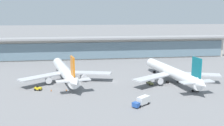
{
  "coord_description": "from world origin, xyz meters",
  "views": [
    {
      "loc": [
        -18.77,
        -115.86,
        31.61
      ],
      "look_at": [
        0.0,
        12.0,
        6.81
      ],
      "focal_mm": 41.86,
      "sensor_mm": 36.0,
      "label": 1
    }
  ],
  "objects_px": {
    "service_truck_by_tail_olive": "(150,82)",
    "service_truck_near_nose_yellow": "(38,88)",
    "service_truck_under_wing_grey": "(195,90)",
    "safety_cone_bravo": "(51,90)",
    "airliner_centre_stand": "(172,72)",
    "safety_cone_alpha": "(66,90)",
    "service_truck_mid_apron_blue": "(142,101)",
    "airliner_left_stand": "(65,71)"
  },
  "relations": [
    {
      "from": "service_truck_by_tail_olive",
      "to": "service_truck_near_nose_yellow",
      "type": "bearing_deg",
      "value": -176.94
    },
    {
      "from": "service_truck_under_wing_grey",
      "to": "safety_cone_bravo",
      "type": "height_order",
      "value": "service_truck_under_wing_grey"
    },
    {
      "from": "airliner_centre_stand",
      "to": "safety_cone_alpha",
      "type": "bearing_deg",
      "value": -171.72
    },
    {
      "from": "safety_cone_alpha",
      "to": "airliner_centre_stand",
      "type": "bearing_deg",
      "value": 8.28
    },
    {
      "from": "airliner_centre_stand",
      "to": "safety_cone_alpha",
      "type": "relative_size",
      "value": 79.5
    },
    {
      "from": "service_truck_under_wing_grey",
      "to": "service_truck_mid_apron_blue",
      "type": "distance_m",
      "value": 28.71
    },
    {
      "from": "airliner_left_stand",
      "to": "safety_cone_bravo",
      "type": "relative_size",
      "value": 79.04
    },
    {
      "from": "airliner_centre_stand",
      "to": "service_truck_under_wing_grey",
      "type": "distance_m",
      "value": 16.84
    },
    {
      "from": "service_truck_under_wing_grey",
      "to": "service_truck_by_tail_olive",
      "type": "relative_size",
      "value": 0.48
    },
    {
      "from": "airliner_left_stand",
      "to": "airliner_centre_stand",
      "type": "bearing_deg",
      "value": -10.43
    },
    {
      "from": "airliner_centre_stand",
      "to": "service_truck_by_tail_olive",
      "type": "relative_size",
      "value": 8.08
    },
    {
      "from": "service_truck_near_nose_yellow",
      "to": "service_truck_under_wing_grey",
      "type": "relative_size",
      "value": 0.98
    },
    {
      "from": "safety_cone_alpha",
      "to": "service_truck_near_nose_yellow",
      "type": "bearing_deg",
      "value": 169.16
    },
    {
      "from": "service_truck_near_nose_yellow",
      "to": "safety_cone_alpha",
      "type": "distance_m",
      "value": 11.88
    },
    {
      "from": "service_truck_under_wing_grey",
      "to": "safety_cone_alpha",
      "type": "xyz_separation_m",
      "value": [
        -52.15,
        8.91,
        -0.56
      ]
    },
    {
      "from": "service_truck_mid_apron_blue",
      "to": "service_truck_by_tail_olive",
      "type": "xyz_separation_m",
      "value": [
        10.55,
        26.45,
        -0.88
      ]
    },
    {
      "from": "service_truck_mid_apron_blue",
      "to": "service_truck_by_tail_olive",
      "type": "distance_m",
      "value": 28.49
    },
    {
      "from": "airliner_centre_stand",
      "to": "service_truck_mid_apron_blue",
      "type": "height_order",
      "value": "airliner_centre_stand"
    },
    {
      "from": "service_truck_by_tail_olive",
      "to": "safety_cone_alpha",
      "type": "relative_size",
      "value": 9.84
    },
    {
      "from": "airliner_left_stand",
      "to": "safety_cone_alpha",
      "type": "bearing_deg",
      "value": -86.61
    },
    {
      "from": "service_truck_near_nose_yellow",
      "to": "safety_cone_alpha",
      "type": "xyz_separation_m",
      "value": [
        11.66,
        -2.23,
        -0.56
      ]
    },
    {
      "from": "service_truck_under_wing_grey",
      "to": "safety_cone_alpha",
      "type": "distance_m",
      "value": 52.91
    },
    {
      "from": "service_truck_by_tail_olive",
      "to": "safety_cone_bravo",
      "type": "xyz_separation_m",
      "value": [
        -43.14,
        -4.45,
        -0.49
      ]
    },
    {
      "from": "airliner_left_stand",
      "to": "airliner_centre_stand",
      "type": "relative_size",
      "value": 0.99
    },
    {
      "from": "airliner_left_stand",
      "to": "service_truck_near_nose_yellow",
      "type": "bearing_deg",
      "value": -127.77
    },
    {
      "from": "airliner_left_stand",
      "to": "airliner_centre_stand",
      "type": "distance_m",
      "value": 49.93
    },
    {
      "from": "airliner_centre_stand",
      "to": "service_truck_near_nose_yellow",
      "type": "xyz_separation_m",
      "value": [
        -59.81,
        -4.77,
        -3.79
      ]
    },
    {
      "from": "service_truck_near_nose_yellow",
      "to": "safety_cone_alpha",
      "type": "relative_size",
      "value": 4.66
    },
    {
      "from": "service_truck_near_nose_yellow",
      "to": "airliner_centre_stand",
      "type": "bearing_deg",
      "value": 4.56
    },
    {
      "from": "safety_cone_alpha",
      "to": "safety_cone_bravo",
      "type": "bearing_deg",
      "value": 176.49
    },
    {
      "from": "safety_cone_bravo",
      "to": "service_truck_near_nose_yellow",
      "type": "bearing_deg",
      "value": 161.32
    },
    {
      "from": "service_truck_mid_apron_blue",
      "to": "airliner_left_stand",
      "type": "bearing_deg",
      "value": 126.0
    },
    {
      "from": "service_truck_near_nose_yellow",
      "to": "safety_cone_bravo",
      "type": "height_order",
      "value": "service_truck_near_nose_yellow"
    },
    {
      "from": "service_truck_mid_apron_blue",
      "to": "airliner_centre_stand",
      "type": "bearing_deg",
      "value": 52.77
    },
    {
      "from": "service_truck_near_nose_yellow",
      "to": "service_truck_under_wing_grey",
      "type": "distance_m",
      "value": 64.77
    },
    {
      "from": "airliner_centre_stand",
      "to": "service_truck_by_tail_olive",
      "type": "distance_m",
      "value": 12.03
    },
    {
      "from": "service_truck_near_nose_yellow",
      "to": "service_truck_by_tail_olive",
      "type": "height_order",
      "value": "service_truck_by_tail_olive"
    },
    {
      "from": "airliner_centre_stand",
      "to": "service_truck_mid_apron_blue",
      "type": "relative_size",
      "value": 7.75
    },
    {
      "from": "airliner_left_stand",
      "to": "service_truck_near_nose_yellow",
      "type": "xyz_separation_m",
      "value": [
        -10.7,
        -13.82,
        -3.79
      ]
    },
    {
      "from": "airliner_left_stand",
      "to": "safety_cone_alpha",
      "type": "distance_m",
      "value": 16.65
    },
    {
      "from": "service_truck_by_tail_olive",
      "to": "safety_cone_alpha",
      "type": "xyz_separation_m",
      "value": [
        -36.96,
        -4.83,
        -0.49
      ]
    },
    {
      "from": "service_truck_near_nose_yellow",
      "to": "airliner_left_stand",
      "type": "bearing_deg",
      "value": 52.23
    }
  ]
}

